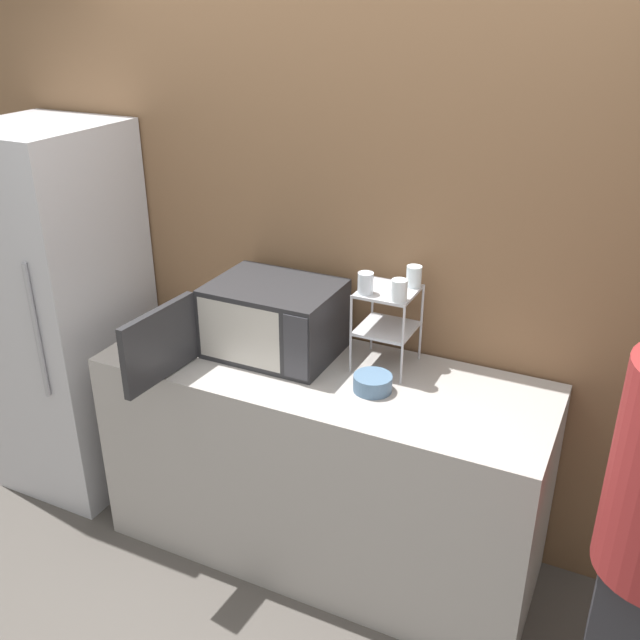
# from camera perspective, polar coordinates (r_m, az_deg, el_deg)

# --- Properties ---
(ground_plane) EXTENTS (12.00, 12.00, 0.00)m
(ground_plane) POSITION_cam_1_polar(r_m,az_deg,el_deg) (3.24, -2.59, -21.28)
(ground_plane) COLOR #4C4742
(wall_back) EXTENTS (8.00, 0.06, 2.60)m
(wall_back) POSITION_cam_1_polar(r_m,az_deg,el_deg) (3.06, 3.20, 5.09)
(wall_back) COLOR brown
(wall_back) RESTS_ON ground_plane
(counter) EXTENTS (1.87, 0.66, 0.92)m
(counter) POSITION_cam_1_polar(r_m,az_deg,el_deg) (3.15, 0.15, -11.52)
(counter) COLOR #9E9993
(counter) RESTS_ON ground_plane
(microwave) EXTENTS (0.58, 0.81, 0.31)m
(microwave) POSITION_cam_1_polar(r_m,az_deg,el_deg) (2.99, -4.11, -0.00)
(microwave) COLOR #262628
(microwave) RESTS_ON counter
(dish_rack) EXTENTS (0.23, 0.24, 0.34)m
(dish_rack) POSITION_cam_1_polar(r_m,az_deg,el_deg) (2.86, 5.41, 0.64)
(dish_rack) COLOR #B2B2B7
(dish_rack) RESTS_ON counter
(glass_front_left) EXTENTS (0.06, 0.06, 0.09)m
(glass_front_left) POSITION_cam_1_polar(r_m,az_deg,el_deg) (2.77, 3.66, 2.96)
(glass_front_left) COLOR silver
(glass_front_left) RESTS_ON dish_rack
(glass_back_right) EXTENTS (0.06, 0.06, 0.09)m
(glass_back_right) POSITION_cam_1_polar(r_m,az_deg,el_deg) (2.85, 7.52, 3.49)
(glass_back_right) COLOR silver
(glass_back_right) RESTS_ON dish_rack
(glass_front_right) EXTENTS (0.06, 0.06, 0.09)m
(glass_front_right) POSITION_cam_1_polar(r_m,az_deg,el_deg) (2.71, 6.36, 2.38)
(glass_front_right) COLOR silver
(glass_front_right) RESTS_ON dish_rack
(bowl) EXTENTS (0.15, 0.15, 0.07)m
(bowl) POSITION_cam_1_polar(r_m,az_deg,el_deg) (2.77, 4.24, -5.07)
(bowl) COLOR slate
(bowl) RESTS_ON counter
(refrigerator) EXTENTS (0.61, 0.68, 1.81)m
(refrigerator) POSITION_cam_1_polar(r_m,az_deg,el_deg) (3.67, -19.77, 0.46)
(refrigerator) COLOR #B7B7BC
(refrigerator) RESTS_ON ground_plane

